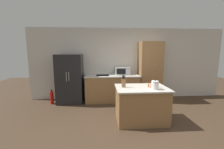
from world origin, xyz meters
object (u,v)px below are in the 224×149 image
Objects in this scene: spice_bottle_amber_oil at (152,83)px; knife_block at (124,83)px; spice_bottle_green_herb at (153,85)px; microwave at (122,71)px; spice_bottle_short_red at (157,85)px; kettle at (155,85)px; pantry_cabinet at (150,71)px; spice_bottle_pale_salt at (149,86)px; fire_extinguisher at (52,98)px; spice_bottle_tall_dark at (152,84)px; refrigerator at (70,79)px.

knife_block is at bearing -172.66° from spice_bottle_amber_oil.
knife_block is 3.10× the size of spice_bottle_green_herb.
microwave reaches higher than spice_bottle_amber_oil.
spice_bottle_amber_oil is at bearing 7.34° from knife_block.
microwave is 1.86m from spice_bottle_short_red.
microwave is 2.35× the size of kettle.
kettle is (-0.48, -1.85, -0.07)m from pantry_cabinet.
spice_bottle_short_red is 0.22m from spice_bottle_pale_salt.
pantry_cabinet is 9.37× the size of kettle.
fire_extinguisher is (-3.01, 1.37, -0.71)m from spice_bottle_green_herb.
spice_bottle_tall_dark reaches higher than spice_bottle_pale_salt.
kettle is 3.46m from fire_extinguisher.
microwave is 1.85m from spice_bottle_tall_dark.
spice_bottle_tall_dark is 1.24× the size of spice_bottle_amber_oil.
spice_bottle_amber_oil is at bearing -105.67° from pantry_cabinet.
spice_bottle_tall_dark is (0.48, -1.78, -0.10)m from microwave.
fire_extinguisher is (-2.87, 1.41, -0.70)m from spice_bottle_pale_salt.
knife_block is 0.63m from spice_bottle_pale_salt.
kettle is (0.03, -0.16, 0.02)m from spice_bottle_tall_dark.
fire_extinguisher is at bearing 155.50° from spice_bottle_green_herb.
fire_extinguisher is (-2.44, -0.31, -0.85)m from microwave.
spice_bottle_tall_dark is (2.32, -1.63, 0.13)m from refrigerator.
pantry_cabinet is 1.68m from spice_bottle_short_red.
spice_bottle_green_herb is (-0.08, 0.05, -0.01)m from spice_bottle_short_red.
spice_bottle_green_herb is (0.57, -1.68, -0.14)m from microwave.
spice_bottle_amber_oil is 0.10m from spice_bottle_green_herb.
fire_extinguisher is (-2.92, 1.47, -0.75)m from spice_bottle_tall_dark.
spice_bottle_pale_salt is at bearing -26.24° from fire_extinguisher.
pantry_cabinet is 1.77m from spice_bottle_tall_dark.
refrigerator is 20.21× the size of spice_bottle_pale_salt.
spice_bottle_short_red is at bearing -24.74° from fire_extinguisher.
kettle reaches higher than spice_bottle_pale_salt.
knife_block is 2.74m from fire_extinguisher.
spice_bottle_amber_oil is 1.75× the size of spice_bottle_pale_salt.
refrigerator is at bearing -178.70° from pantry_cabinet.
spice_bottle_short_red is at bearing 56.00° from kettle.
microwave reaches higher than spice_bottle_pale_salt.
fire_extinguisher is at bearing 151.14° from kettle.
pantry_cabinet is at bearing 70.95° from spice_bottle_pale_salt.
refrigerator reaches higher than spice_bottle_tall_dark.
microwave is at bearing 109.70° from spice_bottle_amber_oil.
kettle reaches higher than fire_extinguisher.
fire_extinguisher is at bearing -176.31° from pantry_cabinet.
fire_extinguisher is (-3.09, 1.42, -0.72)m from spice_bottle_short_red.
pantry_cabinet is 0.99m from microwave.
spice_bottle_pale_salt is at bearing -109.05° from pantry_cabinet.
pantry_cabinet is 18.14× the size of spice_bottle_short_red.
microwave reaches higher than spice_bottle_green_herb.
spice_bottle_pale_salt is 0.37× the size of kettle.
spice_bottle_short_red is at bearing -32.93° from spice_bottle_green_herb.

